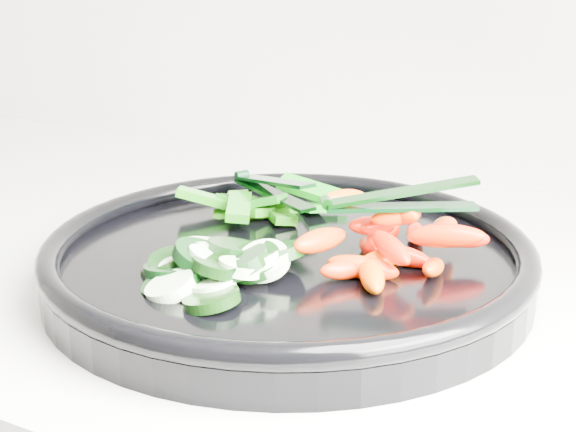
% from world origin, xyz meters
% --- Properties ---
extents(veggie_tray, '(0.44, 0.44, 0.04)m').
position_xyz_m(veggie_tray, '(0.67, 1.63, 0.95)').
color(veggie_tray, black).
rests_on(veggie_tray, counter).
extents(cucumber_pile, '(0.12, 0.12, 0.04)m').
position_xyz_m(cucumber_pile, '(0.64, 1.57, 0.96)').
color(cucumber_pile, black).
rests_on(cucumber_pile, veggie_tray).
extents(carrot_pile, '(0.14, 0.15, 0.05)m').
position_xyz_m(carrot_pile, '(0.74, 1.65, 0.97)').
color(carrot_pile, '#FE5D00').
rests_on(carrot_pile, veggie_tray).
extents(pepper_pile, '(0.13, 0.12, 0.04)m').
position_xyz_m(pepper_pile, '(0.60, 1.71, 0.96)').
color(pepper_pile, '#1B750B').
rests_on(pepper_pile, veggie_tray).
extents(tong_carrot, '(0.10, 0.07, 0.02)m').
position_xyz_m(tong_carrot, '(0.75, 1.65, 1.00)').
color(tong_carrot, black).
rests_on(tong_carrot, carrot_pile).
extents(tong_pepper, '(0.11, 0.07, 0.02)m').
position_xyz_m(tong_pepper, '(0.61, 1.71, 0.98)').
color(tong_pepper, black).
rests_on(tong_pepper, pepper_pile).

